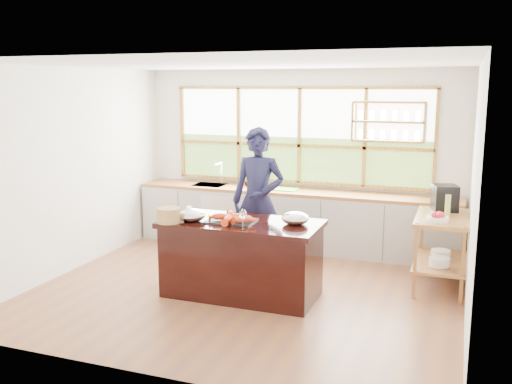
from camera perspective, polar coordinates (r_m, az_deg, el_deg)
The scene contains 18 objects.
ground_plane at distance 7.08m, azimuth -0.83°, elevation -9.70°, with size 5.00×5.00×0.00m, color brown.
room_shell at distance 7.15m, azimuth 0.79°, elevation 4.95°, with size 5.02×4.52×2.71m.
back_counter at distance 8.72m, azimuth 3.62°, elevation -2.69°, with size 4.90×0.63×0.90m.
right_shelf_unit at distance 7.32m, azimuth 18.04°, elevation -4.57°, with size 0.62×1.10×0.90m.
island at distance 6.76m, azimuth -1.45°, elevation -6.64°, with size 1.85×0.90×0.90m.
cook at distance 7.46m, azimuth 0.22°, elevation -0.92°, with size 0.70×0.46×1.93m, color #161734.
potted_plant at distance 8.90m, azimuth -0.95°, elevation 1.39°, with size 0.14×0.09×0.26m, color slate.
cutting_board at distance 8.66m, azimuth 2.81°, elevation 0.30°, with size 0.40×0.30×0.01m, color #61CF3A.
espresso_machine at distance 7.55m, azimuth 18.35°, elevation -0.57°, with size 0.29×0.31×0.33m, color black.
wine_bottle at distance 7.24m, azimuth 18.63°, elevation -1.31°, with size 0.07×0.07×0.27m, color #ABB352.
fruit_bowl at distance 6.98m, azimuth 17.69°, elevation -2.44°, with size 0.26×0.26×0.11m.
slate_board at distance 6.63m, azimuth -2.50°, elevation -2.90°, with size 0.55×0.40×0.02m, color black.
lobster_pile at distance 6.58m, azimuth -2.43°, elevation -2.56°, with size 0.52×0.48×0.08m.
mixing_bowl_left at distance 6.69m, azimuth -6.42°, elevation -2.32°, with size 0.32×0.32×0.15m, color silver.
mixing_bowl_right at distance 6.52m, azimuth 3.95°, elevation -2.65°, with size 0.31×0.31×0.15m, color silver.
wine_glass at distance 6.23m, azimuth -1.32°, elevation -2.35°, with size 0.08×0.08×0.22m.
wicker_basket at distance 6.64m, azimuth -8.73°, elevation -2.32°, with size 0.27×0.27×0.17m, color #A47240.
parchment_roll at distance 7.03m, azimuth -6.72°, elevation -1.92°, with size 0.08×0.08×0.30m, color white.
Camera 1 is at (2.38, -6.19, 2.46)m, focal length 40.00 mm.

